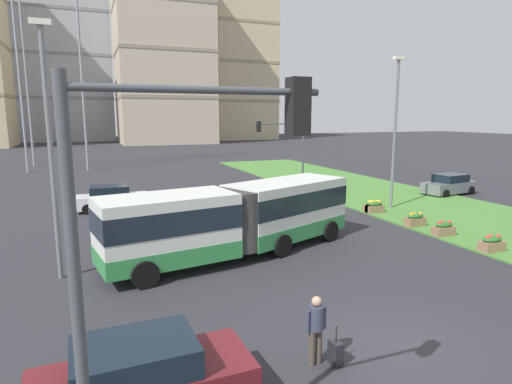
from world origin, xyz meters
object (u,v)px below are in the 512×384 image
object	(u,v)px
apartment_tower_eastcentre	(237,67)
car_grey_wagon	(449,185)
flower_planter_5	(373,206)
flower_planter_4	(375,207)
rolling_suitcase	(336,352)
apartment_tower_westcentre	(62,37)
articulated_bus	(237,218)
flower_planter_3	(415,219)
streetlight_left	(50,142)
car_white_van	(112,198)
apartment_tower_centre	(163,56)
streetlight_median	(395,128)
traffic_light_near_left	(158,238)
flower_planter_1	(492,243)
car_maroon_sedan	(142,379)
traffic_light_far_right	(287,143)
flower_planter_2	(444,228)
pedestrian_crossing	(316,325)

from	to	relation	value
apartment_tower_eastcentre	car_grey_wagon	bearing A→B (deg)	-98.34
flower_planter_5	flower_planter_4	bearing A→B (deg)	-90.00
rolling_suitcase	apartment_tower_westcentre	size ratio (longest dim) A/B	0.02
articulated_bus	rolling_suitcase	world-z (taller)	articulated_bus
rolling_suitcase	flower_planter_3	world-z (taller)	rolling_suitcase
flower_planter_3	streetlight_left	distance (m)	18.23
car_white_van	apartment_tower_centre	size ratio (longest dim) A/B	0.12
apartment_tower_centre	streetlight_median	bearing A→B (deg)	-88.96
car_grey_wagon	streetlight_median	xyz separation A→B (m)	(-7.54, -2.60, 4.50)
traffic_light_near_left	flower_planter_1	bearing A→B (deg)	26.34
car_white_van	articulated_bus	bearing A→B (deg)	-68.62
articulated_bus	flower_planter_1	size ratio (longest dim) A/B	10.82
car_white_van	flower_planter_4	size ratio (longest dim) A/B	4.07
car_maroon_sedan	streetlight_median	world-z (taller)	streetlight_median
car_grey_wagon	traffic_light_near_left	size ratio (longest dim) A/B	0.71
flower_planter_5	traffic_light_far_right	size ratio (longest dim) A/B	0.20
car_maroon_sedan	flower_planter_5	size ratio (longest dim) A/B	4.05
car_white_van	flower_planter_2	distance (m)	19.72
car_white_van	apartment_tower_eastcentre	bearing A→B (deg)	66.03
articulated_bus	flower_planter_4	bearing A→B (deg)	23.28
pedestrian_crossing	flower_planter_2	world-z (taller)	pedestrian_crossing
flower_planter_2	car_grey_wagon	bearing A→B (deg)	43.71
rolling_suitcase	articulated_bus	bearing A→B (deg)	86.87
flower_planter_3	streetlight_median	xyz separation A→B (m)	(1.90, 4.40, 4.83)
apartment_tower_centre	flower_planter_2	bearing A→B (deg)	-90.33
traffic_light_near_left	traffic_light_far_right	size ratio (longest dim) A/B	1.16
rolling_suitcase	streetlight_median	bearing A→B (deg)	47.61
car_white_van	flower_planter_3	xyz separation A→B (m)	(15.13, -10.62, -0.33)
flower_planter_4	apartment_tower_centre	bearing A→B (deg)	89.65
car_grey_wagon	flower_planter_1	world-z (taller)	car_grey_wagon
articulated_bus	flower_planter_4	xyz separation A→B (m)	(10.58, 4.55, -1.23)
traffic_light_far_right	apartment_tower_westcentre	size ratio (longest dim) A/B	0.11
flower_planter_4	streetlight_left	size ratio (longest dim) A/B	0.12
car_maroon_sedan	traffic_light_near_left	xyz separation A→B (m)	(0.07, -2.62, 3.63)
flower_planter_1	car_grey_wagon	bearing A→B (deg)	51.35
traffic_light_far_right	apartment_tower_eastcentre	world-z (taller)	apartment_tower_eastcentre
apartment_tower_eastcentre	traffic_light_far_right	bearing A→B (deg)	-106.34
flower_planter_5	car_grey_wagon	bearing A→B (deg)	18.88
articulated_bus	pedestrian_crossing	distance (m)	8.66
articulated_bus	flower_planter_2	bearing A→B (deg)	-5.46
apartment_tower_westcentre	apartment_tower_eastcentre	distance (m)	43.51
car_white_van	apartment_tower_centre	bearing A→B (deg)	77.67
flower_planter_1	flower_planter_5	world-z (taller)	same
articulated_bus	apartment_tower_centre	xyz separation A→B (m)	(11.07, 83.11, 17.68)
articulated_bus	apartment_tower_eastcentre	bearing A→B (deg)	71.06
car_grey_wagon	flower_planter_3	distance (m)	11.76
flower_planter_1	flower_planter_3	bearing A→B (deg)	90.00
car_white_van	car_grey_wagon	bearing A→B (deg)	-8.37
traffic_light_far_right	apartment_tower_centre	bearing A→B (deg)	88.10
flower_planter_1	flower_planter_2	distance (m)	2.78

